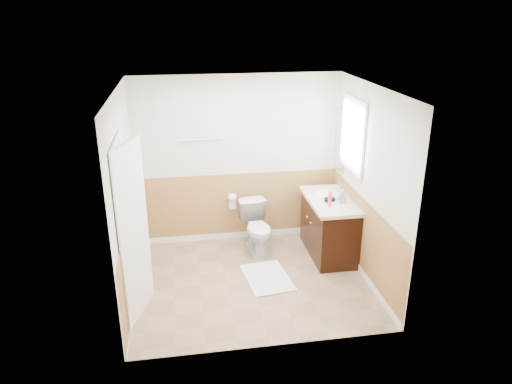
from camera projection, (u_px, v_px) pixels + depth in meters
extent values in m
plane|color=#8C7051|center=(252.00, 281.00, 6.25)|extent=(3.00, 3.00, 0.00)
plane|color=white|center=(251.00, 88.00, 5.34)|extent=(3.00, 3.00, 0.00)
plane|color=silver|center=(238.00, 160.00, 6.99)|extent=(3.00, 0.00, 3.00)
plane|color=silver|center=(272.00, 240.00, 4.60)|extent=(3.00, 0.00, 3.00)
plane|color=silver|center=(124.00, 200.00, 5.57)|extent=(0.00, 3.00, 3.00)
plane|color=silver|center=(368.00, 185.00, 6.02)|extent=(0.00, 3.00, 3.00)
plane|color=#B08746|center=(238.00, 208.00, 7.25)|extent=(3.00, 0.00, 3.00)
plane|color=#B08746|center=(271.00, 305.00, 4.88)|extent=(3.00, 0.00, 3.00)
plane|color=#B08746|center=(132.00, 256.00, 5.84)|extent=(0.00, 2.60, 2.60)
plane|color=#B08746|center=(363.00, 238.00, 6.29)|extent=(0.00, 2.60, 2.60)
imported|color=white|center=(257.00, 228.00, 6.90)|extent=(0.49, 0.75, 0.72)
cube|color=white|center=(267.00, 278.00, 6.31)|extent=(0.64, 0.86, 0.02)
cube|color=black|center=(329.00, 228.00, 6.82)|extent=(0.55, 1.10, 0.80)
sphere|color=silver|center=(311.00, 223.00, 6.63)|extent=(0.03, 0.03, 0.03)
sphere|color=white|center=(307.00, 217.00, 6.81)|extent=(0.03, 0.03, 0.03)
cube|color=silver|center=(330.00, 201.00, 6.66)|extent=(0.60, 1.15, 0.05)
cylinder|color=white|center=(328.00, 194.00, 6.79)|extent=(0.36, 0.36, 0.02)
cylinder|color=silver|center=(340.00, 190.00, 6.79)|extent=(0.02, 0.02, 0.14)
cylinder|color=#EE3D6D|center=(330.00, 199.00, 6.37)|extent=(0.05, 0.05, 0.22)
imported|color=gray|center=(343.00, 196.00, 6.50)|extent=(0.10, 0.10, 0.19)
cylinder|color=black|center=(329.00, 199.00, 6.55)|extent=(0.14, 0.07, 0.07)
cylinder|color=black|center=(328.00, 203.00, 6.51)|extent=(0.03, 0.03, 0.07)
cube|color=silver|center=(340.00, 140.00, 6.92)|extent=(0.02, 0.35, 0.90)
cube|color=white|center=(353.00, 135.00, 6.38)|extent=(0.04, 0.80, 1.00)
cube|color=white|center=(354.00, 135.00, 6.38)|extent=(0.01, 0.70, 0.90)
cube|color=white|center=(132.00, 234.00, 5.25)|extent=(0.29, 0.78, 2.04)
cube|color=white|center=(125.00, 233.00, 5.24)|extent=(0.02, 0.92, 2.10)
sphere|color=silver|center=(140.00, 226.00, 5.59)|extent=(0.06, 0.06, 0.06)
cylinder|color=silver|center=(199.00, 140.00, 6.73)|extent=(0.62, 0.02, 0.02)
cylinder|color=silver|center=(232.00, 197.00, 7.11)|extent=(0.14, 0.02, 0.02)
cylinder|color=white|center=(232.00, 197.00, 7.11)|extent=(0.10, 0.11, 0.11)
cube|color=white|center=(232.00, 204.00, 7.15)|extent=(0.10, 0.01, 0.16)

